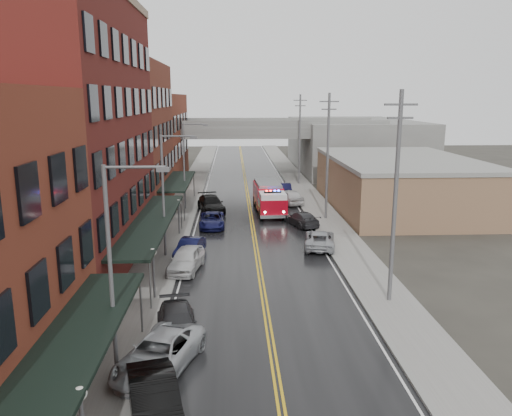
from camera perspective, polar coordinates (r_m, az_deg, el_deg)
name	(u,v)px	position (r m, az deg, el deg)	size (l,w,h in m)	color
road	(254,234)	(43.20, -0.26, -3.00)	(11.00, 160.00, 0.02)	black
sidewalk_left	(169,234)	(43.50, -9.93, -2.99)	(3.00, 160.00, 0.15)	slate
sidewalk_right	(337,232)	(44.09, 9.27, -2.76)	(3.00, 160.00, 0.15)	slate
curb_left	(188,234)	(43.32, -7.76, -2.98)	(0.30, 160.00, 0.15)	gray
curb_right	(318,233)	(43.78, 7.16, -2.80)	(0.30, 160.00, 0.15)	gray
brick_building_b	(62,136)	(36.56, -21.29, 7.65)	(9.00, 20.00, 18.00)	#541616
brick_building_c	(120,138)	(53.51, -15.28, 7.72)	(9.00, 15.00, 15.00)	brown
brick_building_far	(149,139)	(70.76, -12.18, 7.73)	(9.00, 20.00, 12.00)	brown
tan_building	(400,185)	(55.31, 16.10, 2.59)	(14.00, 22.00, 5.00)	#906D4E
right_far_block	(352,144)	(84.29, 10.97, 7.14)	(18.00, 30.00, 8.00)	slate
awning_0	(65,358)	(18.69, -21.04, -15.69)	(2.60, 16.00, 3.09)	black
awning_1	(152,221)	(36.10, -11.76, -1.49)	(2.60, 18.00, 3.09)	black
awning_2	(178,181)	(53.10, -8.86, 3.07)	(2.60, 13.00, 3.09)	black
globe_lamp_0	(81,411)	(17.08, -19.33, -21.05)	(0.44, 0.44, 3.12)	#59595B
globe_lamp_1	(153,262)	(29.47, -11.68, -6.05)	(0.44, 0.44, 3.12)	#59595B
globe_lamp_2	(179,209)	(42.86, -8.84, -0.10)	(0.44, 0.44, 3.12)	#59595B
street_lamp_0	(116,258)	(21.15, -15.73, -5.52)	(2.64, 0.22, 9.00)	#59595B
street_lamp_1	(166,188)	(36.47, -10.20, 2.24)	(2.64, 0.22, 9.00)	#59595B
street_lamp_2	(186,161)	(52.20, -7.97, 5.38)	(2.64, 0.22, 9.00)	#59595B
utility_pole_0	(395,195)	(28.55, 15.65, 1.43)	(1.80, 0.24, 12.00)	#59595B
utility_pole_1	(328,155)	(47.73, 8.19, 6.06)	(1.80, 0.24, 12.00)	#59595B
utility_pole_2	(300,138)	(67.39, 5.01, 7.99)	(1.80, 0.24, 12.00)	#59595B
overpass	(244,136)	(73.82, -1.33, 8.18)	(40.00, 10.00, 7.50)	slate
fire_truck	(269,197)	(50.91, 1.51, 1.27)	(3.65, 8.39, 3.02)	#A30717
parked_car_left_1	(154,401)	(19.74, -11.53, -20.79)	(1.71, 4.89, 1.61)	black
parked_car_left_2	(159,354)	(22.79, -10.98, -16.05)	(2.51, 5.43, 1.51)	#A8ACB0
parked_car_left_3	(177,324)	(25.50, -9.05, -12.91)	(1.91, 4.70, 1.36)	#272729
parked_car_left_4	(186,259)	(34.44, -8.00, -5.83)	(1.88, 4.68, 1.59)	silver
parked_car_left_5	(190,248)	(37.33, -7.58, -4.55)	(1.44, 4.13, 1.36)	black
parked_car_left_6	(212,220)	(45.52, -5.05, -1.38)	(2.23, 4.83, 1.34)	#131447
parked_car_left_7	(211,204)	(51.62, -5.17, 0.46)	(2.33, 5.72, 1.66)	black
parked_car_right_0	(320,239)	(39.52, 7.28, -3.57)	(2.27, 4.92, 1.37)	#9C9EA3
parked_car_right_1	(302,219)	(46.04, 5.24, -1.23)	(1.86, 4.58, 1.33)	#2B2A2D
parked_car_right_2	(289,197)	(55.33, 3.85, 1.30)	(1.97, 4.89, 1.66)	silver
parked_car_right_3	(284,189)	(60.68, 3.19, 2.22)	(1.56, 4.48, 1.48)	black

